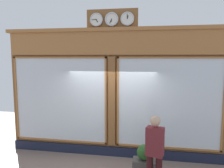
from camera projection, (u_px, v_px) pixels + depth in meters
The scene contains 4 objects.
shop_facade at pixel (113, 92), 6.43m from camera, with size 6.36×0.42×4.22m.
pedestrian at pixel (155, 151), 4.67m from camera, with size 0.41×0.31×1.69m.
planter_box at pixel (144, 168), 5.34m from camera, with size 0.56×0.36×0.44m, color #4C4742.
planter_shrub at pixel (145, 152), 5.29m from camera, with size 0.37×0.37×0.37m, color #285623.
Camera 1 is at (-1.07, 6.14, 2.90)m, focal length 35.33 mm.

